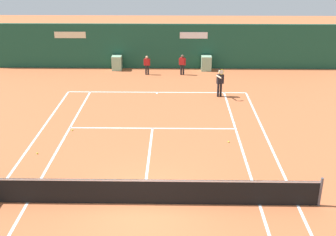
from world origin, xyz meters
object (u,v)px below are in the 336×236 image
player_on_baseline (220,81)px  ball_kid_right_post (182,63)px  ball_kid_centre_post (147,64)px  tennis_ball_near_service_line (72,130)px  tennis_ball_by_sideline (229,142)px  tennis_ball_mid_court (37,153)px

player_on_baseline → ball_kid_right_post: 4.82m
ball_kid_centre_post → tennis_ball_near_service_line: ball_kid_centre_post is taller
player_on_baseline → tennis_ball_near_service_line: size_ratio=26.40×
ball_kid_centre_post → tennis_ball_by_sideline: 11.32m
player_on_baseline → ball_kid_centre_post: player_on_baseline is taller
tennis_ball_mid_court → tennis_ball_near_service_line: bearing=68.6°
tennis_ball_near_service_line → tennis_ball_by_sideline: bearing=-9.0°
tennis_ball_by_sideline → tennis_ball_near_service_line: bearing=171.0°
player_on_baseline → tennis_ball_near_service_line: player_on_baseline is taller
ball_kid_right_post → tennis_ball_near_service_line: 10.75m
ball_kid_right_post → tennis_ball_by_sideline: size_ratio=20.31×
ball_kid_right_post → tennis_ball_by_sideline: bearing=111.7°
tennis_ball_near_service_line → tennis_ball_mid_court: 2.60m
player_on_baseline → tennis_ball_by_sideline: (-0.16, -6.11, -0.91)m
ball_kid_right_post → tennis_ball_mid_court: ball_kid_right_post is taller
ball_kid_centre_post → player_on_baseline: bearing=138.3°
player_on_baseline → ball_kid_right_post: bearing=-87.5°
player_on_baseline → tennis_ball_by_sideline: player_on_baseline is taller
ball_kid_right_post → tennis_ball_near_service_line: ball_kid_right_post is taller
player_on_baseline → ball_kid_right_post: size_ratio=1.30×
ball_kid_right_post → tennis_ball_mid_court: 13.32m
tennis_ball_near_service_line → player_on_baseline: bearing=33.6°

